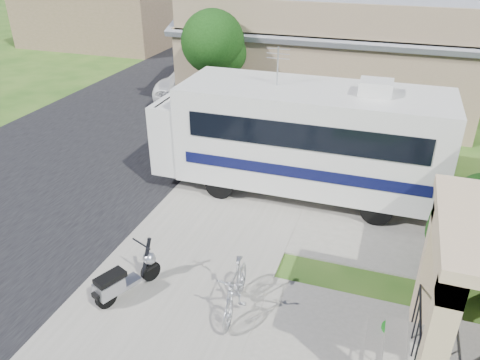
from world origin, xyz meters
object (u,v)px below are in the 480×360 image
(motorhome, at_px, (300,136))
(scooter, at_px, (124,279))
(pickup_truck, at_px, (200,79))
(shrub, at_px, (478,226))
(garden_hose, at_px, (391,332))
(van, at_px, (244,44))
(bicycle, at_px, (235,291))

(motorhome, distance_m, scooter, 6.49)
(scooter, height_order, pickup_truck, pickup_truck)
(shrub, bearing_deg, pickup_truck, 136.82)
(garden_hose, bearing_deg, van, 115.70)
(motorhome, height_order, van, motorhome)
(motorhome, height_order, bicycle, motorhome)
(motorhome, distance_m, pickup_truck, 10.12)
(scooter, distance_m, bicycle, 2.42)
(van, bearing_deg, scooter, -90.18)
(shrub, bearing_deg, van, 122.25)
(scooter, xyz_separation_m, garden_hose, (5.52, 0.72, -0.40))
(motorhome, relative_size, bicycle, 4.51)
(shrub, height_order, van, shrub)
(scooter, relative_size, bicycle, 0.87)
(bicycle, xyz_separation_m, pickup_truck, (-6.40, 13.21, 0.30))
(bicycle, height_order, garden_hose, bicycle)
(scooter, xyz_separation_m, pickup_truck, (-4.00, 13.56, 0.36))
(shrub, xyz_separation_m, scooter, (-7.04, -3.21, -0.84))
(motorhome, relative_size, shrub, 3.19)
(shrub, xyz_separation_m, bicycle, (-4.64, -2.85, -0.78))
(motorhome, bearing_deg, shrub, -30.51)
(scooter, distance_m, garden_hose, 5.58)
(motorhome, xyz_separation_m, van, (-6.89, 15.51, -0.94))
(shrub, xyz_separation_m, garden_hose, (-1.52, -2.49, -1.24))
(garden_hose, bearing_deg, shrub, 58.60)
(bicycle, bearing_deg, van, 103.10)
(scooter, bearing_deg, bicycle, 31.28)
(garden_hose, bearing_deg, motorhome, 120.73)
(pickup_truck, height_order, van, van)
(pickup_truck, bearing_deg, shrub, 129.38)
(pickup_truck, bearing_deg, van, -94.38)
(shrub, distance_m, van, 21.47)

